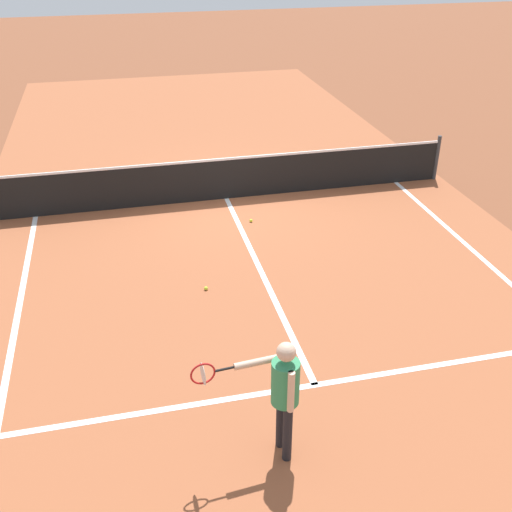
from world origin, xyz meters
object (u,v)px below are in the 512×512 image
(net, at_px, (226,178))
(tennis_ball_mid_court, at_px, (206,288))
(tennis_ball_near_net, at_px, (251,221))
(player_near, at_px, (283,388))

(net, relative_size, tennis_ball_mid_court, 155.87)
(tennis_ball_mid_court, relative_size, tennis_ball_near_net, 1.00)
(net, xyz_separation_m, player_near, (-0.76, -7.43, 0.50))
(player_near, relative_size, tennis_ball_near_net, 24.25)
(tennis_ball_mid_court, distance_m, tennis_ball_near_net, 2.73)
(player_near, bearing_deg, net, 84.13)
(tennis_ball_near_net, bearing_deg, net, 101.84)
(tennis_ball_near_net, bearing_deg, tennis_ball_mid_court, -119.19)
(net, xyz_separation_m, tennis_ball_near_net, (0.27, -1.30, -0.46))
(net, bearing_deg, tennis_ball_mid_court, -106.06)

